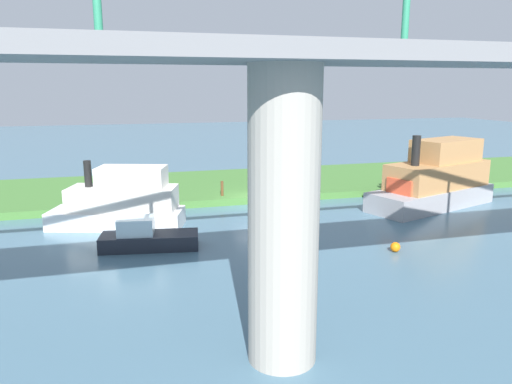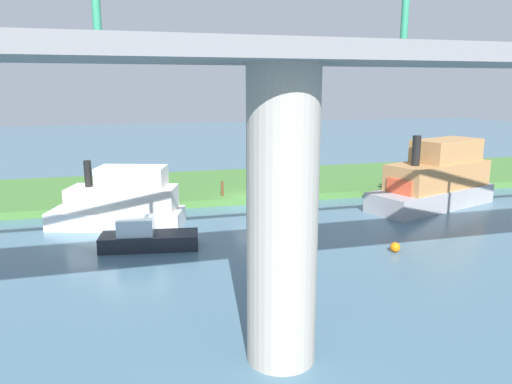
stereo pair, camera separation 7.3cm
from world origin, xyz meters
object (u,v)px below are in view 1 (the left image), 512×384
(mooring_post, at_px, (222,188))
(houseboat_blue, at_px, (121,203))
(motorboat_red, at_px, (435,180))
(bridge_pylon, at_px, (283,220))
(riverboat_paddlewheel, at_px, (146,237))
(person_on_bank, at_px, (282,180))
(marker_buoy, at_px, (395,247))

(mooring_post, xyz_separation_m, houseboat_blue, (7.01, 4.47, 0.44))
(motorboat_red, xyz_separation_m, houseboat_blue, (20.99, -0.51, -0.40))
(mooring_post, height_order, houseboat_blue, houseboat_blue)
(bridge_pylon, distance_m, riverboat_paddlewheel, 12.78)
(person_on_bank, xyz_separation_m, motorboat_red, (-9.10, 6.05, 0.67))
(person_on_bank, bearing_deg, bridge_pylon, 71.49)
(motorboat_red, height_order, houseboat_blue, motorboat_red)
(person_on_bank, xyz_separation_m, mooring_post, (4.88, 1.06, -0.17))
(person_on_bank, relative_size, riverboat_paddlewheel, 0.27)
(houseboat_blue, relative_size, marker_buoy, 16.33)
(person_on_bank, bearing_deg, motorboat_red, 146.40)
(bridge_pylon, xyz_separation_m, person_on_bank, (-7.26, -21.69, -3.19))
(bridge_pylon, distance_m, marker_buoy, 12.34)
(bridge_pylon, xyz_separation_m, marker_buoy, (-8.63, -7.79, -4.14))
(motorboat_red, distance_m, houseboat_blue, 21.00)
(bridge_pylon, bearing_deg, person_on_bank, -108.51)
(person_on_bank, height_order, houseboat_blue, houseboat_blue)
(riverboat_paddlewheel, bearing_deg, bridge_pylon, 106.28)
(mooring_post, distance_m, houseboat_blue, 8.33)
(person_on_bank, xyz_separation_m, houseboat_blue, (11.89, 5.53, 0.27))
(bridge_pylon, bearing_deg, riverboat_paddlewheel, -73.72)
(person_on_bank, height_order, mooring_post, person_on_bank)
(person_on_bank, distance_m, mooring_post, 4.99)
(mooring_post, xyz_separation_m, riverboat_paddlewheel, (5.80, 8.92, -0.44))
(mooring_post, bearing_deg, houseboat_blue, 32.55)
(motorboat_red, relative_size, marker_buoy, 20.82)
(person_on_bank, height_order, motorboat_red, motorboat_red)
(bridge_pylon, height_order, motorboat_red, bridge_pylon)
(motorboat_red, height_order, riverboat_paddlewheel, motorboat_red)
(bridge_pylon, bearing_deg, motorboat_red, -136.28)
(mooring_post, bearing_deg, motorboat_red, 160.36)
(riverboat_paddlewheel, height_order, marker_buoy, riverboat_paddlewheel)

